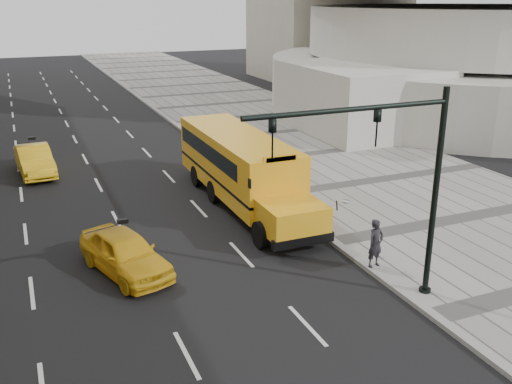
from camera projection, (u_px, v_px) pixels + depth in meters
name	position (u px, v px, depth m)	size (l,w,h in m)	color
ground	(141.00, 217.00, 23.70)	(140.00, 140.00, 0.00)	black
sidewalk_museum	(383.00, 180.00, 28.11)	(12.00, 140.00, 0.15)	gray
curb_museum	(272.00, 196.00, 25.89)	(0.30, 140.00, 0.15)	gray
school_bus	(240.00, 163.00, 24.94)	(2.96, 11.56, 3.19)	#F4A919
taxi_near	(125.00, 253.00, 18.74)	(1.68, 4.17, 1.42)	yellow
taxi_far	(35.00, 160.00, 29.08)	(1.55, 4.45, 1.47)	yellow
pedestrian	(376.00, 243.00, 18.81)	(0.61, 0.40, 1.66)	black
traffic_signal	(397.00, 174.00, 15.65)	(6.18, 0.36, 6.40)	black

